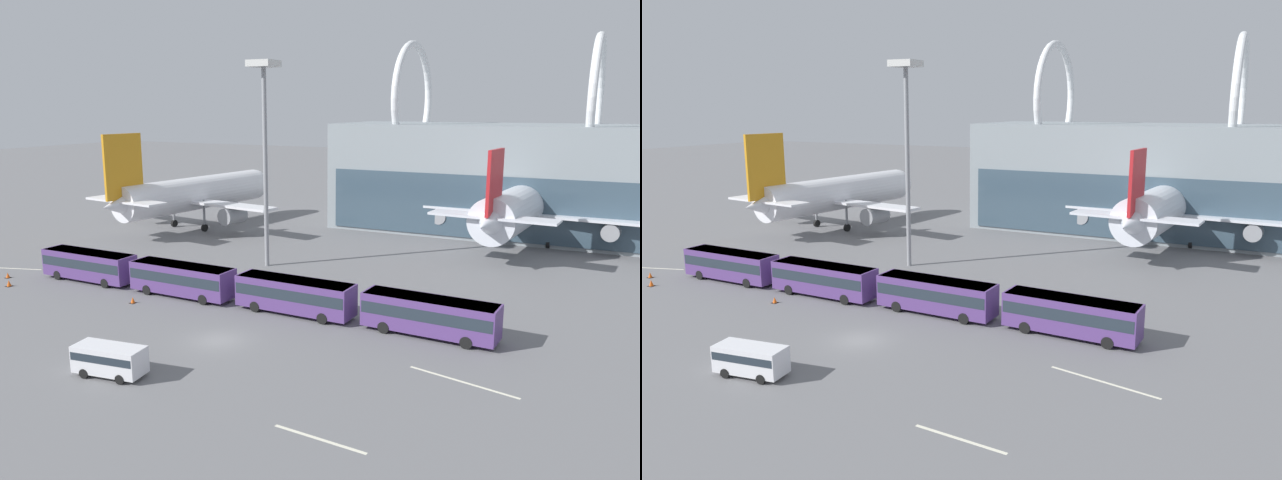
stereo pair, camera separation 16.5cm
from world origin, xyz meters
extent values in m
plane|color=slate|center=(0.00, 0.00, 0.00)|extent=(440.00, 440.00, 0.00)
torus|color=white|center=(-2.81, 56.19, 19.59)|extent=(1.10, 17.43, 17.43)
torus|color=white|center=(23.33, 56.19, 19.59)|extent=(1.10, 17.43, 17.43)
cylinder|color=white|center=(-31.25, 38.03, 5.34)|extent=(8.54, 28.48, 5.03)
sphere|color=white|center=(-29.47, 51.96, 5.34)|extent=(4.93, 4.93, 4.93)
cone|color=white|center=(-33.03, 24.11, 5.34)|extent=(5.52, 6.72, 4.78)
cube|color=white|center=(-31.47, 36.34, 4.46)|extent=(32.24, 7.29, 0.35)
cylinder|color=gray|center=(-40.38, 37.47, 2.98)|extent=(2.94, 4.14, 2.47)
cylinder|color=gray|center=(-22.55, 35.20, 2.98)|extent=(2.94, 4.14, 2.47)
cube|color=orange|center=(-32.94, 24.79, 10.51)|extent=(1.18, 6.17, 8.82)
cube|color=white|center=(-32.94, 24.79, 5.85)|extent=(13.37, 4.83, 0.28)
cylinder|color=gray|center=(-30.06, 47.37, 2.70)|extent=(0.36, 0.36, 4.29)
cylinder|color=black|center=(-30.06, 47.37, 0.55)|extent=(0.59, 1.15, 1.10)
cylinder|color=gray|center=(-34.71, 36.75, 2.70)|extent=(0.36, 0.36, 4.29)
cylinder|color=black|center=(-34.71, 36.75, 0.55)|extent=(0.59, 1.15, 1.10)
cylinder|color=gray|center=(-28.22, 35.92, 2.70)|extent=(0.36, 0.36, 4.29)
cylinder|color=black|center=(-28.22, 35.92, 0.55)|extent=(0.59, 1.15, 1.10)
cylinder|color=silver|center=(16.11, 49.48, 5.43)|extent=(8.48, 34.00, 5.68)
sphere|color=silver|center=(17.52, 66.24, 5.43)|extent=(5.57, 5.57, 5.57)
cone|color=silver|center=(14.70, 32.72, 5.43)|extent=(6.00, 7.81, 5.40)
cube|color=silver|center=(15.94, 47.44, 4.43)|extent=(40.17, 7.09, 0.35)
cylinder|color=gray|center=(4.77, 48.37, 3.09)|extent=(2.47, 3.62, 2.19)
cylinder|color=gray|center=(27.10, 46.50, 3.09)|extent=(2.47, 3.62, 2.19)
cube|color=red|center=(14.77, 33.54, 10.03)|extent=(0.84, 5.26, 7.50)
cube|color=silver|center=(14.77, 33.54, 5.99)|extent=(14.99, 4.43, 0.28)
cylinder|color=gray|center=(17.05, 60.72, 2.70)|extent=(0.36, 0.36, 4.31)
cylinder|color=black|center=(17.05, 60.72, 0.55)|extent=(0.54, 1.13, 1.10)
cylinder|color=gray|center=(12.25, 47.75, 2.70)|extent=(0.36, 0.36, 4.31)
cylinder|color=black|center=(12.25, 47.75, 0.55)|extent=(0.54, 1.13, 1.10)
cylinder|color=gray|center=(19.62, 47.13, 2.70)|extent=(0.36, 0.36, 4.31)
cylinder|color=black|center=(19.62, 47.13, 0.55)|extent=(0.54, 1.13, 1.10)
cube|color=#56387A|center=(-22.77, 8.29, 1.80)|extent=(11.30, 2.87, 2.84)
cube|color=#232D38|center=(-22.77, 8.29, 2.08)|extent=(11.07, 2.89, 0.99)
cube|color=silver|center=(-22.77, 8.29, 3.16)|extent=(10.96, 2.78, 0.12)
cylinder|color=black|center=(-19.27, 9.54, 0.50)|extent=(1.00, 0.31, 1.00)
cylinder|color=black|center=(-19.29, 6.97, 0.50)|extent=(1.00, 0.31, 1.00)
cylinder|color=black|center=(-26.26, 9.60, 0.50)|extent=(1.00, 0.31, 1.00)
cylinder|color=black|center=(-26.28, 7.03, 0.50)|extent=(1.00, 0.31, 1.00)
cube|color=#56387A|center=(-10.21, 8.32, 1.80)|extent=(11.32, 2.96, 2.84)
cube|color=#232D38|center=(-10.21, 8.32, 2.08)|extent=(11.09, 2.99, 0.99)
cube|color=silver|center=(-10.21, 8.32, 3.16)|extent=(10.98, 2.87, 0.12)
cylinder|color=black|center=(-6.70, 9.55, 0.50)|extent=(1.00, 0.32, 1.00)
cylinder|color=black|center=(-6.74, 6.98, 0.50)|extent=(1.00, 0.32, 1.00)
cylinder|color=black|center=(-13.69, 9.67, 0.50)|extent=(1.00, 0.32, 1.00)
cylinder|color=black|center=(-13.73, 7.10, 0.50)|extent=(1.00, 0.32, 1.00)
cube|color=#56387A|center=(2.35, 8.62, 1.80)|extent=(11.34, 3.04, 2.84)
cube|color=#232D38|center=(2.35, 8.62, 2.08)|extent=(11.11, 3.07, 0.99)
cube|color=silver|center=(2.35, 8.62, 3.16)|extent=(11.00, 2.95, 0.12)
cylinder|color=black|center=(5.87, 9.82, 0.50)|extent=(1.01, 0.32, 1.00)
cylinder|color=black|center=(5.81, 7.25, 0.50)|extent=(1.01, 0.32, 1.00)
cylinder|color=black|center=(-1.11, 9.99, 0.50)|extent=(1.01, 0.32, 1.00)
cylinder|color=black|center=(-1.18, 7.42, 0.50)|extent=(1.01, 0.32, 1.00)
cube|color=#56387A|center=(14.91, 8.66, 1.80)|extent=(11.39, 3.30, 2.84)
cube|color=#232D38|center=(14.91, 8.66, 2.08)|extent=(11.17, 3.32, 0.99)
cube|color=silver|center=(14.91, 8.66, 3.16)|extent=(11.05, 3.20, 0.12)
cylinder|color=black|center=(18.46, 9.78, 0.50)|extent=(1.01, 0.35, 1.00)
cylinder|color=black|center=(18.34, 7.21, 0.50)|extent=(1.01, 0.35, 1.00)
cylinder|color=black|center=(11.48, 10.11, 0.50)|extent=(1.01, 0.35, 1.00)
cylinder|color=black|center=(11.36, 7.54, 0.50)|extent=(1.01, 0.35, 1.00)
cube|color=silver|center=(-2.77, -8.90, 1.25)|extent=(5.33, 2.66, 1.90)
cube|color=#232D38|center=(-2.77, -8.90, 1.55)|extent=(5.18, 2.66, 0.57)
cylinder|color=black|center=(-4.12, -10.03, 0.35)|extent=(0.72, 0.31, 0.70)
cylinder|color=black|center=(-4.36, -8.16, 0.35)|extent=(0.72, 0.31, 0.70)
cylinder|color=black|center=(-1.18, -9.65, 0.35)|extent=(0.72, 0.31, 0.70)
cylinder|color=black|center=(-1.42, -7.77, 0.35)|extent=(0.72, 0.31, 0.70)
cylinder|color=gray|center=(-9.04, 22.48, 11.42)|extent=(0.52, 0.52, 22.85)
cube|color=silver|center=(-9.04, 22.48, 23.14)|extent=(2.94, 2.94, 0.74)
cube|color=silver|center=(-34.86, 8.05, 0.00)|extent=(6.95, 2.37, 0.01)
cube|color=silver|center=(14.15, -9.96, 0.00)|extent=(6.06, 0.71, 0.01)
cube|color=silver|center=(19.59, 1.15, 0.00)|extent=(8.05, 1.97, 0.01)
cube|color=black|center=(-13.09, 4.37, 0.01)|extent=(0.57, 0.57, 0.02)
cone|color=#EA5914|center=(-13.09, 4.37, 0.31)|extent=(0.42, 0.42, 0.56)
cube|color=black|center=(-28.76, 2.89, 0.01)|extent=(0.64, 0.64, 0.02)
cone|color=#EA5914|center=(-28.76, 2.89, 0.34)|extent=(0.48, 0.48, 0.64)
cube|color=black|center=(-31.78, 5.05, 0.01)|extent=(0.59, 0.59, 0.02)
cone|color=#EA5914|center=(-31.78, 5.05, 0.31)|extent=(0.44, 0.44, 0.58)
camera|label=1|loc=(28.61, -38.77, 18.54)|focal=35.00mm
camera|label=2|loc=(28.76, -38.70, 18.54)|focal=35.00mm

